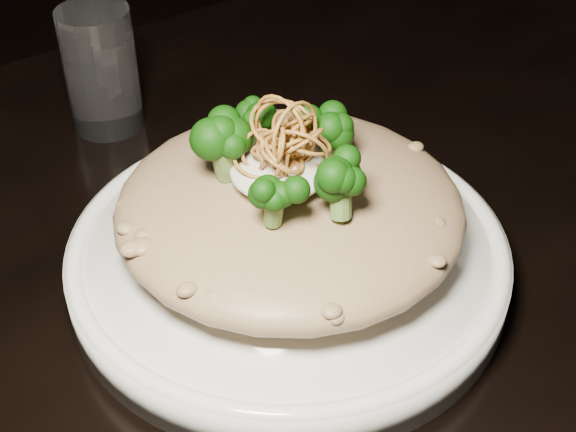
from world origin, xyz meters
The scene contains 7 objects.
table centered at (0.00, 0.00, 0.67)m, with size 1.10×0.80×0.75m.
plate centered at (-0.05, -0.03, 0.77)m, with size 0.31×0.31×0.03m, color white.
risotto centered at (-0.05, -0.03, 0.81)m, with size 0.24×0.24×0.05m, color brown.
broccoli centered at (-0.06, -0.03, 0.86)m, with size 0.15×0.15×0.05m, color black, non-canonical shape.
cheese centered at (-0.06, -0.03, 0.84)m, with size 0.06×0.06×0.02m, color silver.
shallots centered at (-0.06, -0.03, 0.87)m, with size 0.06×0.06×0.04m, color brown, non-canonical shape.
drinking_glass centered at (-0.07, 0.23, 0.81)m, with size 0.06×0.06×0.11m, color white.
Camera 1 is at (-0.30, -0.38, 1.15)m, focal length 50.00 mm.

